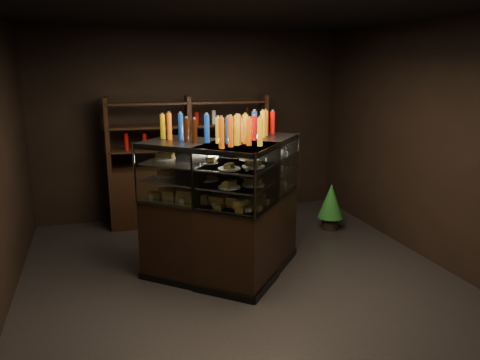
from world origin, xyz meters
name	(u,v)px	position (x,y,z in m)	size (l,w,h in m)	color
ground	(237,273)	(0.00, 0.00, 0.00)	(5.00, 5.00, 0.00)	black
room_shell	(236,113)	(0.00, 0.00, 1.94)	(5.02, 5.02, 3.01)	black
display_case	(229,232)	(-0.09, -0.01, 0.54)	(2.09, 1.62, 1.63)	black
food_display	(229,179)	(-0.09, -0.02, 1.19)	(1.61, 1.12, 0.49)	gold
bottles_top	(229,129)	(-0.09, -0.01, 1.76)	(1.43, 0.98, 0.30)	#B20C0A
potted_conifer	(331,200)	(1.82, 1.07, 0.46)	(0.38, 0.38, 0.81)	black
back_shelving	(190,185)	(-0.15, 2.05, 0.61)	(2.48, 0.57, 2.00)	black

